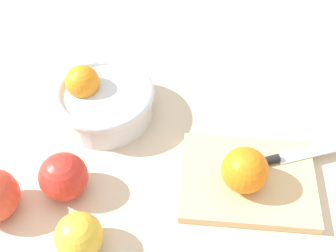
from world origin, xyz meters
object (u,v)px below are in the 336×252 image
(orange_on_board, at_px, (245,170))
(knife, at_px, (284,157))
(apple_mid_left, at_px, (64,177))
(bowl, at_px, (103,99))
(apple_front_left, at_px, (79,236))
(cutting_board, at_px, (247,180))

(orange_on_board, height_order, knife, orange_on_board)
(orange_on_board, bearing_deg, apple_mid_left, -168.88)
(orange_on_board, bearing_deg, bowl, 155.93)
(knife, bearing_deg, apple_front_left, -144.60)
(apple_front_left, bearing_deg, knife, 35.40)
(cutting_board, distance_m, knife, 0.07)
(cutting_board, xyz_separation_m, apple_front_left, (-0.23, -0.15, 0.03))
(orange_on_board, xyz_separation_m, apple_mid_left, (-0.27, -0.05, -0.02))
(bowl, distance_m, apple_mid_left, 0.17)
(orange_on_board, height_order, apple_mid_left, orange_on_board)
(bowl, relative_size, cutting_board, 0.85)
(apple_mid_left, height_order, apple_front_left, apple_mid_left)
(bowl, xyz_separation_m, cutting_board, (0.27, -0.10, -0.03))
(bowl, xyz_separation_m, orange_on_board, (0.26, -0.12, 0.01))
(cutting_board, relative_size, apple_front_left, 3.15)
(cutting_board, height_order, apple_front_left, apple_front_left)
(bowl, xyz_separation_m, apple_front_left, (0.04, -0.26, -0.01))
(bowl, xyz_separation_m, knife, (0.33, -0.06, -0.02))
(bowl, bearing_deg, knife, -9.78)
(cutting_board, bearing_deg, bowl, 159.13)
(bowl, relative_size, apple_front_left, 2.67)
(apple_front_left, bearing_deg, cutting_board, 34.11)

